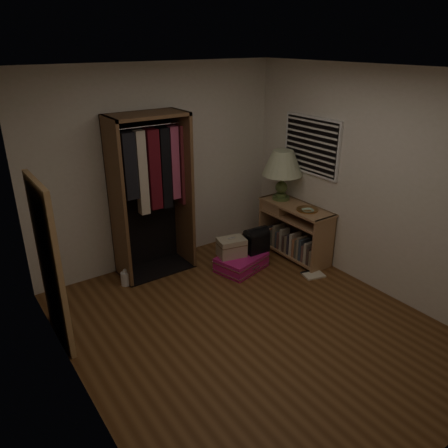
# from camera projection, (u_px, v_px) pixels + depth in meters

# --- Properties ---
(ground) EXTENTS (4.00, 4.00, 0.00)m
(ground) POSITION_uv_depth(u_px,v_px,m) (252.00, 328.00, 4.66)
(ground) COLOR brown
(ground) RESTS_ON ground
(room_walls) EXTENTS (3.52, 4.02, 2.60)m
(room_walls) POSITION_uv_depth(u_px,v_px,m) (259.00, 192.00, 4.14)
(room_walls) COLOR silver
(room_walls) RESTS_ON ground
(console_bookshelf) EXTENTS (0.42, 1.12, 0.75)m
(console_bookshelf) POSITION_uv_depth(u_px,v_px,m) (293.00, 229.00, 6.10)
(console_bookshelf) COLOR #A4774F
(console_bookshelf) RESTS_ON ground
(open_wardrobe) EXTENTS (1.00, 0.50, 2.05)m
(open_wardrobe) POSITION_uv_depth(u_px,v_px,m) (152.00, 182.00, 5.40)
(open_wardrobe) COLOR brown
(open_wardrobe) RESTS_ON ground
(floor_mirror) EXTENTS (0.06, 0.80, 1.70)m
(floor_mirror) POSITION_uv_depth(u_px,v_px,m) (50.00, 264.00, 4.18)
(floor_mirror) COLOR tan
(floor_mirror) RESTS_ON ground
(pink_suitcase) EXTENTS (0.75, 0.62, 0.20)m
(pink_suitcase) POSITION_uv_depth(u_px,v_px,m) (241.00, 262.00, 5.81)
(pink_suitcase) COLOR #C81872
(pink_suitcase) RESTS_ON ground
(train_case) EXTENTS (0.41, 0.32, 0.26)m
(train_case) POSITION_uv_depth(u_px,v_px,m) (232.00, 247.00, 5.72)
(train_case) COLOR tan
(train_case) RESTS_ON pink_suitcase
(black_bag) EXTENTS (0.32, 0.22, 0.34)m
(black_bag) POSITION_uv_depth(u_px,v_px,m) (256.00, 239.00, 5.82)
(black_bag) COLOR black
(black_bag) RESTS_ON pink_suitcase
(table_lamp) EXTENTS (0.58, 0.58, 0.70)m
(table_lamp) POSITION_uv_depth(u_px,v_px,m) (283.00, 164.00, 5.97)
(table_lamp) COLOR #475C2C
(table_lamp) RESTS_ON console_bookshelf
(brass_tray) EXTENTS (0.34, 0.34, 0.02)m
(brass_tray) POSITION_uv_depth(u_px,v_px,m) (307.00, 210.00, 5.77)
(brass_tray) COLOR #9F713D
(brass_tray) RESTS_ON console_bookshelf
(ceramic_bowl) EXTENTS (0.19, 0.19, 0.04)m
(ceramic_bowl) POSITION_uv_depth(u_px,v_px,m) (308.00, 211.00, 5.70)
(ceramic_bowl) COLOR #A3C2A1
(ceramic_bowl) RESTS_ON console_bookshelf
(white_jug) EXTENTS (0.12, 0.12, 0.21)m
(white_jug) POSITION_uv_depth(u_px,v_px,m) (126.00, 278.00, 5.44)
(white_jug) COLOR white
(white_jug) RESTS_ON ground
(floor_book) EXTENTS (0.30, 0.27, 0.02)m
(floor_book) POSITION_uv_depth(u_px,v_px,m) (313.00, 274.00, 5.69)
(floor_book) COLOR beige
(floor_book) RESTS_ON ground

